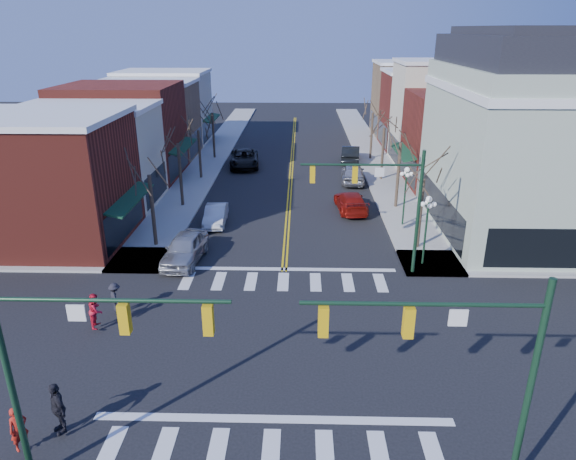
# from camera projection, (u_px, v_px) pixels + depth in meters

# --- Properties ---
(ground) EXTENTS (160.00, 160.00, 0.00)m
(ground) POSITION_uv_depth(u_px,v_px,m) (279.00, 346.00, 22.81)
(ground) COLOR black
(ground) RESTS_ON ground
(sidewalk_left) EXTENTS (3.50, 70.00, 0.15)m
(sidewalk_left) POSITION_uv_depth(u_px,v_px,m) (181.00, 201.00, 41.58)
(sidewalk_left) COLOR #9E9B93
(sidewalk_left) RESTS_ON ground
(sidewalk_right) EXTENTS (3.50, 70.00, 0.15)m
(sidewalk_right) POSITION_uv_depth(u_px,v_px,m) (398.00, 203.00, 41.18)
(sidewalk_right) COLOR #9E9B93
(sidewalk_right) RESTS_ON ground
(bldg_left_brick_a) EXTENTS (10.00, 8.50, 8.00)m
(bldg_left_brick_a) POSITION_uv_depth(u_px,v_px,m) (43.00, 183.00, 32.63)
(bldg_left_brick_a) COLOR maroon
(bldg_left_brick_a) RESTS_ON ground
(bldg_left_stucco_a) EXTENTS (10.00, 7.00, 7.50)m
(bldg_left_stucco_a) POSITION_uv_depth(u_px,v_px,m) (90.00, 158.00, 39.92)
(bldg_left_stucco_a) COLOR beige
(bldg_left_stucco_a) RESTS_ON ground
(bldg_left_brick_b) EXTENTS (10.00, 9.00, 8.50)m
(bldg_left_brick_b) POSITION_uv_depth(u_px,v_px,m) (123.00, 132.00, 47.18)
(bldg_left_brick_b) COLOR maroon
(bldg_left_brick_b) RESTS_ON ground
(bldg_left_tan) EXTENTS (10.00, 7.50, 7.80)m
(bldg_left_tan) POSITION_uv_depth(u_px,v_px,m) (148.00, 121.00, 54.98)
(bldg_left_tan) COLOR #90724F
(bldg_left_tan) RESTS_ON ground
(bldg_left_stucco_b) EXTENTS (10.00, 8.00, 8.20)m
(bldg_left_stucco_b) POSITION_uv_depth(u_px,v_px,m) (166.00, 108.00, 62.12)
(bldg_left_stucco_b) COLOR beige
(bldg_left_stucco_b) RESTS_ON ground
(bldg_right_brick_a) EXTENTS (10.00, 8.50, 8.00)m
(bldg_right_brick_a) POSITION_uv_depth(u_px,v_px,m) (467.00, 140.00, 44.93)
(bldg_right_brick_a) COLOR maroon
(bldg_right_brick_a) RESTS_ON ground
(bldg_right_stucco) EXTENTS (10.00, 7.00, 10.00)m
(bldg_right_stucco) POSITION_uv_depth(u_px,v_px,m) (445.00, 115.00, 51.77)
(bldg_right_stucco) COLOR beige
(bldg_right_stucco) RESTS_ON ground
(bldg_right_brick_b) EXTENTS (10.00, 8.00, 8.50)m
(bldg_right_brick_b) POSITION_uv_depth(u_px,v_px,m) (428.00, 111.00, 59.02)
(bldg_right_brick_b) COLOR maroon
(bldg_right_brick_b) RESTS_ON ground
(bldg_right_tan) EXTENTS (10.00, 8.00, 9.00)m
(bldg_right_tan) POSITION_uv_depth(u_px,v_px,m) (414.00, 100.00, 66.37)
(bldg_right_tan) COLOR #90724F
(bldg_right_tan) RESTS_ON ground
(victorian_corner) EXTENTS (12.25, 14.25, 13.30)m
(victorian_corner) POSITION_uv_depth(u_px,v_px,m) (539.00, 135.00, 33.47)
(victorian_corner) COLOR #A5B49C
(victorian_corner) RESTS_ON ground
(traffic_mast_near_left) EXTENTS (6.60, 0.28, 7.20)m
(traffic_mast_near_left) POSITION_uv_depth(u_px,v_px,m) (68.00, 353.00, 14.33)
(traffic_mast_near_left) COLOR #14331E
(traffic_mast_near_left) RESTS_ON ground
(traffic_mast_near_right) EXTENTS (6.60, 0.28, 7.20)m
(traffic_mast_near_right) POSITION_uv_depth(u_px,v_px,m) (468.00, 359.00, 14.07)
(traffic_mast_near_right) COLOR #14331E
(traffic_mast_near_right) RESTS_ON ground
(traffic_mast_far_right) EXTENTS (6.60, 0.28, 7.20)m
(traffic_mast_far_right) POSITION_uv_depth(u_px,v_px,m) (386.00, 195.00, 27.84)
(traffic_mast_far_right) COLOR #14331E
(traffic_mast_far_right) RESTS_ON ground
(lamppost_corner) EXTENTS (0.36, 0.36, 4.33)m
(lamppost_corner) POSITION_uv_depth(u_px,v_px,m) (427.00, 219.00, 29.44)
(lamppost_corner) COLOR #14331E
(lamppost_corner) RESTS_ON ground
(lamppost_midblock) EXTENTS (0.36, 0.36, 4.33)m
(lamppost_midblock) POSITION_uv_depth(u_px,v_px,m) (406.00, 186.00, 35.48)
(lamppost_midblock) COLOR #14331E
(lamppost_midblock) RESTS_ON ground
(tree_left_a) EXTENTS (0.24, 0.24, 4.76)m
(tree_left_a) POSITION_uv_depth(u_px,v_px,m) (153.00, 212.00, 32.36)
(tree_left_a) COLOR #382B21
(tree_left_a) RESTS_ON ground
(tree_left_b) EXTENTS (0.24, 0.24, 5.04)m
(tree_left_b) POSITION_uv_depth(u_px,v_px,m) (180.00, 176.00, 39.75)
(tree_left_b) COLOR #382B21
(tree_left_b) RESTS_ON ground
(tree_left_c) EXTENTS (0.24, 0.24, 4.55)m
(tree_left_c) POSITION_uv_depth(u_px,v_px,m) (200.00, 155.00, 47.28)
(tree_left_c) COLOR #382B21
(tree_left_c) RESTS_ON ground
(tree_left_d) EXTENTS (0.24, 0.24, 4.90)m
(tree_left_d) POSITION_uv_depth(u_px,v_px,m) (214.00, 136.00, 54.65)
(tree_left_d) COLOR #382B21
(tree_left_d) RESTS_ON ground
(tree_right_a) EXTENTS (0.24, 0.24, 4.62)m
(tree_right_a) POSITION_uv_depth(u_px,v_px,m) (420.00, 215.00, 32.00)
(tree_right_a) COLOR #382B21
(tree_right_a) RESTS_ON ground
(tree_right_b) EXTENTS (0.24, 0.24, 5.18)m
(tree_right_b) POSITION_uv_depth(u_px,v_px,m) (398.00, 176.00, 39.34)
(tree_right_b) COLOR #382B21
(tree_right_b) RESTS_ON ground
(tree_right_c) EXTENTS (0.24, 0.24, 4.83)m
(tree_right_c) POSITION_uv_depth(u_px,v_px,m) (383.00, 154.00, 46.84)
(tree_right_c) COLOR #382B21
(tree_right_c) RESTS_ON ground
(tree_right_d) EXTENTS (0.24, 0.24, 4.97)m
(tree_right_d) POSITION_uv_depth(u_px,v_px,m) (371.00, 136.00, 54.25)
(tree_right_d) COLOR #382B21
(tree_right_d) RESTS_ON ground
(car_left_near) EXTENTS (2.43, 5.10, 1.68)m
(car_left_near) POSITION_uv_depth(u_px,v_px,m) (185.00, 248.00, 30.79)
(car_left_near) COLOR #A7A8AB
(car_left_near) RESTS_ON ground
(car_left_mid) EXTENTS (1.58, 4.16, 1.36)m
(car_left_mid) POSITION_uv_depth(u_px,v_px,m) (216.00, 215.00, 36.76)
(car_left_mid) COLOR silver
(car_left_mid) RESTS_ON ground
(car_left_far) EXTENTS (3.37, 6.31, 1.69)m
(car_left_far) POSITION_uv_depth(u_px,v_px,m) (244.00, 159.00, 51.97)
(car_left_far) COLOR black
(car_left_far) RESTS_ON ground
(car_right_near) EXTENTS (2.52, 5.25, 1.48)m
(car_right_near) POSITION_uv_depth(u_px,v_px,m) (351.00, 202.00, 39.41)
(car_right_near) COLOR maroon
(car_right_near) RESTS_ON ground
(car_right_mid) EXTENTS (2.37, 5.17, 1.72)m
(car_right_mid) POSITION_uv_depth(u_px,v_px,m) (353.00, 173.00, 46.65)
(car_right_mid) COLOR #A5A4A9
(car_right_mid) RESTS_ON ground
(car_right_far) EXTENTS (2.38, 5.34, 1.70)m
(car_right_far) POSITION_uv_depth(u_px,v_px,m) (351.00, 154.00, 53.94)
(car_right_far) COLOR black
(car_right_far) RESTS_ON ground
(pedestrian_red_a) EXTENTS (0.67, 0.70, 1.61)m
(pedestrian_red_a) POSITION_uv_depth(u_px,v_px,m) (19.00, 429.00, 16.77)
(pedestrian_red_a) COLOR red
(pedestrian_red_a) RESTS_ON sidewalk_left
(pedestrian_red_b) EXTENTS (0.74, 0.90, 1.70)m
(pedestrian_red_b) POSITION_uv_depth(u_px,v_px,m) (96.00, 310.00, 23.73)
(pedestrian_red_b) COLOR red
(pedestrian_red_b) RESTS_ON sidewalk_left
(pedestrian_dark_a) EXTENTS (1.14, 1.16, 1.96)m
(pedestrian_dark_a) POSITION_uv_depth(u_px,v_px,m) (58.00, 408.00, 17.45)
(pedestrian_dark_a) COLOR black
(pedestrian_dark_a) RESTS_ON sidewalk_left
(pedestrian_dark_b) EXTENTS (1.03, 1.13, 1.52)m
(pedestrian_dark_b) POSITION_uv_depth(u_px,v_px,m) (115.00, 297.00, 25.03)
(pedestrian_dark_b) COLOR black
(pedestrian_dark_b) RESTS_ON sidewalk_left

